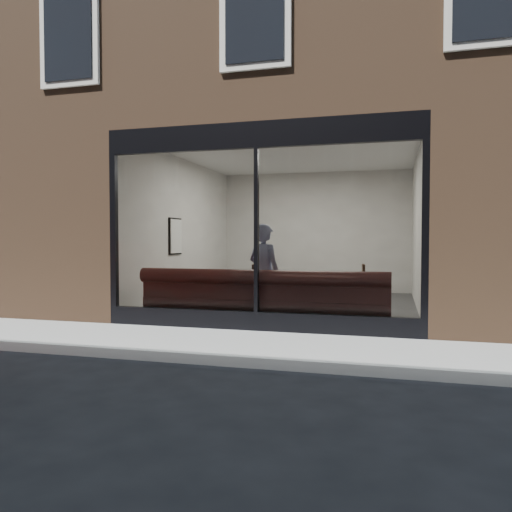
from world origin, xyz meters
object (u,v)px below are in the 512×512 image
(person, at_px, (264,274))
(cafe_chair_right, at_px, (353,302))
(cafe_table_left, at_px, (220,276))
(cafe_chair_left, at_px, (243,302))
(cafe_table_right, at_px, (308,278))
(banquette, at_px, (263,313))

(person, xyz_separation_m, cafe_chair_right, (1.35, 1.35, -0.59))
(cafe_table_left, xyz_separation_m, cafe_chair_left, (0.40, 0.20, -0.50))
(cafe_chair_left, bearing_deg, cafe_table_left, 15.45)
(cafe_table_right, height_order, cafe_chair_left, cafe_table_right)
(person, bearing_deg, banquette, 124.30)
(cafe_table_left, height_order, cafe_chair_right, cafe_table_left)
(cafe_table_left, height_order, cafe_table_right, same)
(cafe_table_right, distance_m, cafe_chair_left, 1.36)
(banquette, height_order, cafe_table_right, cafe_table_right)
(person, bearing_deg, cafe_chair_left, -29.68)
(banquette, xyz_separation_m, person, (-0.05, 0.28, 0.61))
(cafe_table_left, relative_size, cafe_table_right, 1.02)
(cafe_table_right, relative_size, cafe_chair_left, 1.64)
(cafe_table_left, xyz_separation_m, cafe_table_right, (1.65, -0.01, 0.00))
(cafe_chair_left, xyz_separation_m, cafe_chair_right, (1.97, 0.53, 0.00))
(person, bearing_deg, cafe_chair_right, -111.40)
(banquette, xyz_separation_m, cafe_table_left, (-1.06, 0.90, 0.52))
(banquette, xyz_separation_m, cafe_chair_left, (-0.66, 1.10, 0.01))
(banquette, distance_m, cafe_chair_right, 2.08)
(cafe_table_left, bearing_deg, banquette, -40.45)
(cafe_table_left, height_order, cafe_chair_left, cafe_table_left)
(cafe_chair_right, bearing_deg, person, 38.43)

